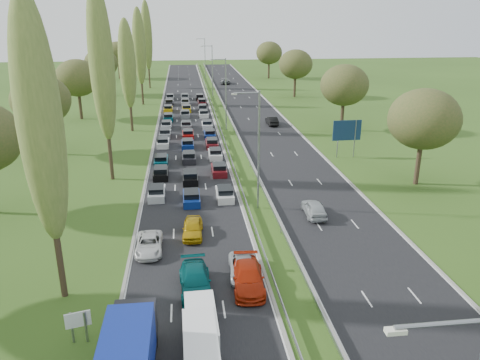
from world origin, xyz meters
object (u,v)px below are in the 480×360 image
white_van_rear (200,344)px  white_van_front (201,323)px  info_sign (78,323)px  direction_sign (347,132)px  near_car_2 (149,244)px

white_van_rear → white_van_front: bearing=85.7°
info_sign → direction_sign: (28.80, 35.80, 2.20)m
near_car_2 → info_sign: info_sign is taller
near_car_2 → info_sign: bearing=-107.7°
info_sign → direction_sign: bearing=51.2°
direction_sign → near_car_2: bearing=-135.8°
near_car_2 → white_van_front: bearing=-72.1°
near_car_2 → direction_sign: bearing=43.7°
white_van_front → near_car_2: bearing=107.3°
direction_sign → info_sign: bearing=-128.8°
near_car_2 → direction_sign: 35.49m
near_car_2 → white_van_front: 12.14m
white_van_rear → info_sign: bearing=160.9°
info_sign → direction_sign: direction_sign is taller
white_van_rear → info_sign: (-7.16, 2.34, 0.37)m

